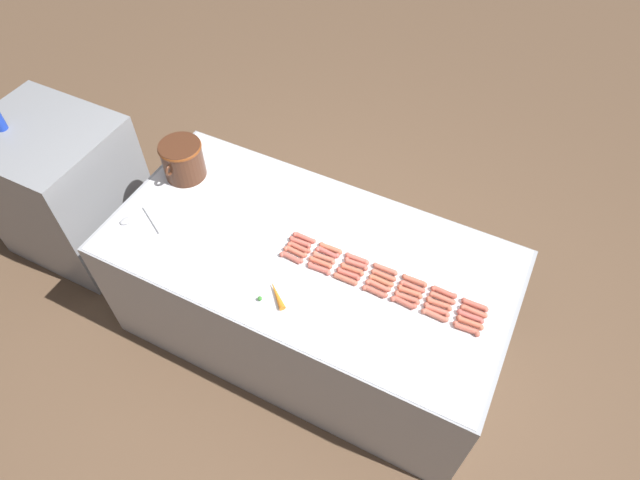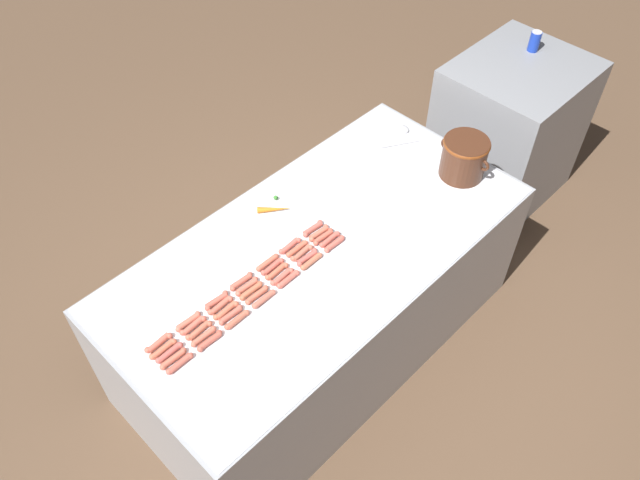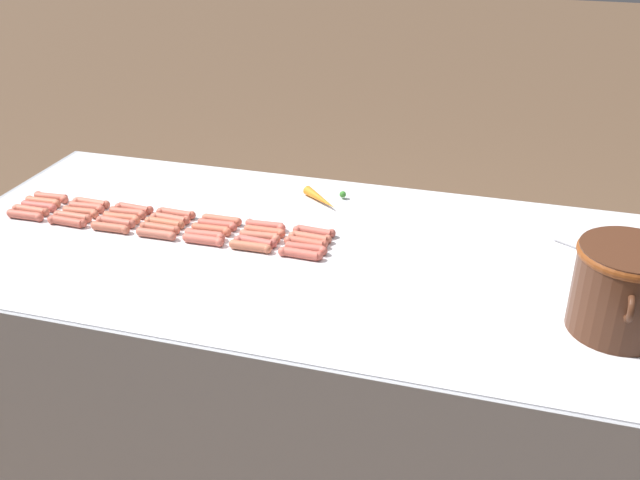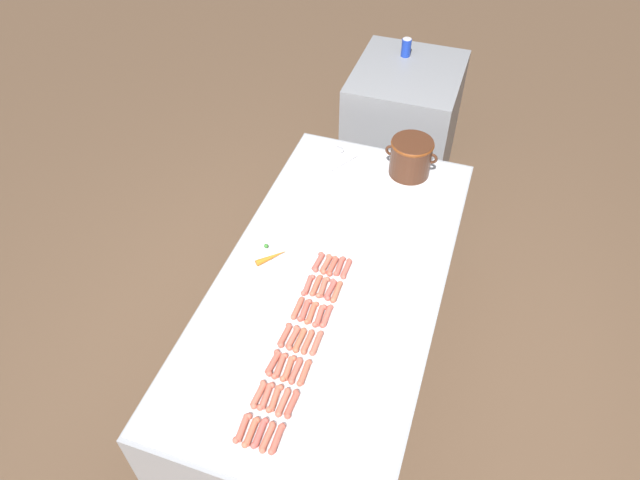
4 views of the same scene
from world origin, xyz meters
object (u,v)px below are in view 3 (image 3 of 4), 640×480
hot_dog_0 (51,197)px  carrot (321,199)px  hot_dog_9 (128,213)px  hot_dog_8 (86,207)px  hot_dog_22 (73,217)px  hot_dog_24 (160,228)px  bean_pot (624,286)px  hot_dog_34 (300,254)px  hot_dog_20 (306,242)px  hot_dog_10 (170,219)px  hot_dog_25 (205,235)px  hot_dog_17 (165,223)px  hot_dog_33 (250,246)px  hot_dog_15 (81,212)px  hot_dog_30 (110,227)px  hot_dog_14 (39,206)px  hot_dog_11 (217,225)px  hot_dog_6 (314,232)px  hot_dog_12 (265,231)px  hot_dog_3 (176,213)px  hot_dog_2 (134,208)px  hot_dog_5 (265,225)px  hot_dog_21 (31,210)px  hot_dog_18 (211,229)px  hot_dog_31 (156,234)px  hot_dog_26 (255,242)px  hot_dog_16 (121,218)px  hot_dog_13 (310,238)px  hot_dog_7 (43,202)px  hot_dog_27 (305,248)px  hot_dog_28 (25,215)px  serving_spoon (617,248)px  hot_dog_32 (203,240)px  hot_dog_19 (260,236)px  hot_dog_29 (67,221)px  hot_dog_4 (222,220)px  hot_dog_23 (116,222)px  hot_dog_1 (91,203)px

hot_dog_0 → carrot: 0.90m
hot_dog_0 → hot_dog_9: (0.04, 0.30, 0.00)m
hot_dog_8 → hot_dog_22: (0.07, -0.00, 0.00)m
hot_dog_24 → bean_pot: (0.16, 1.29, 0.11)m
hot_dog_9 → hot_dog_34: size_ratio=1.00×
hot_dog_20 → hot_dog_10: bearing=-94.4°
hot_dog_9 → hot_dog_25: size_ratio=1.00×
hot_dog_17 → hot_dog_33: same height
hot_dog_20 → hot_dog_34: size_ratio=1.00×
hot_dog_15 → hot_dog_24: (0.03, 0.30, 0.00)m
hot_dog_30 → hot_dog_15: bearing=-116.0°
hot_dog_14 → hot_dog_11: bearing=93.4°
hot_dog_6 → hot_dog_12: (0.04, -0.14, 0.00)m
hot_dog_3 → hot_dog_14: size_ratio=1.00×
hot_dog_2 → hot_dog_22: size_ratio=1.00×
hot_dog_5 → hot_dog_21: (0.11, -0.76, 0.00)m
hot_dog_18 → hot_dog_24: same height
hot_dog_25 → hot_dog_31: (0.03, -0.14, 0.00)m
hot_dog_26 → hot_dog_17: bearing=-97.1°
hot_dog_12 → hot_dog_16: (0.04, -0.46, 0.00)m
hot_dog_13 → hot_dog_31: same height
hot_dog_16 → bean_pot: 1.46m
hot_dog_7 → hot_dog_8: (-0.00, 0.16, 0.00)m
hot_dog_9 → hot_dog_15: bearing=-76.1°
hot_dog_8 → hot_dog_15: same height
hot_dog_27 → carrot: (-0.34, -0.05, 0.00)m
hot_dog_28 → hot_dog_21: bearing=-171.7°
hot_dog_8 → hot_dog_12: size_ratio=1.00×
serving_spoon → hot_dog_10: bearing=-81.7°
hot_dog_5 → hot_dog_32: (0.14, -0.14, 0.00)m
hot_dog_9 → hot_dog_19: (0.04, 0.46, 0.00)m
hot_dog_14 → hot_dog_3: bearing=99.1°
hot_dog_0 → hot_dog_13: 0.91m
hot_dog_28 → hot_dog_12: bearing=97.8°
hot_dog_21 → hot_dog_24: size_ratio=1.00×
hot_dog_15 → hot_dog_28: bearing=-65.4°
hot_dog_27 → hot_dog_32: (0.03, -0.31, 0.00)m
hot_dog_9 → bean_pot: bearing=80.9°
hot_dog_17 → hot_dog_27: 0.47m
hot_dog_29 → hot_dog_4: bearing=107.5°
hot_dog_2 → hot_dog_27: size_ratio=1.00×
hot_dog_13 → hot_dog_29: size_ratio=1.00×
hot_dog_23 → hot_dog_32: bearing=83.6°
hot_dog_4 → hot_dog_17: (0.07, -0.16, 0.00)m
hot_dog_29 → hot_dog_30: size_ratio=1.00×
hot_dog_1 → hot_dog_28: (0.14, -0.15, 0.00)m
hot_dog_22 → hot_dog_24: (-0.00, 0.30, 0.00)m
hot_dog_32 → bean_pot: (0.13, 1.14, 0.11)m
hot_dog_11 → hot_dog_25: bearing=-6.8°
hot_dog_0 → hot_dog_30: bearing=64.8°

